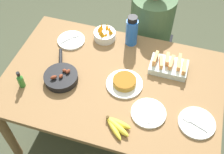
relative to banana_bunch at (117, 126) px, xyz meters
The scene contains 13 objects.
ground_plane 0.84m from the banana_bunch, 111.29° to the left, with size 14.00×14.00×0.00m, color #474C38.
dining_table 0.39m from the banana_bunch, 111.29° to the left, with size 1.51×0.99×0.73m.
banana_bunch is the anchor object (origin of this frame).
melon_tray 0.60m from the banana_bunch, 68.50° to the left, with size 0.26×0.18×0.10m.
skillet 0.53m from the banana_bunch, 152.31° to the left, with size 0.23×0.36×0.08m.
frittata_plate_center 0.33m from the banana_bunch, 97.22° to the left, with size 0.25×0.25×0.06m.
empty_plate_near_front 0.22m from the banana_bunch, 42.53° to the left, with size 0.22×0.22×0.02m.
empty_plate_far_left 0.49m from the banana_bunch, 20.10° to the left, with size 0.23×0.23×0.02m.
empty_plate_far_right 0.84m from the banana_bunch, 131.51° to the left, with size 0.21×0.21×0.02m.
fruit_bowl_mango 0.80m from the banana_bunch, 113.22° to the left, with size 0.17×0.17×0.12m.
water_bottle 0.76m from the banana_bunch, 97.89° to the left, with size 0.09×0.09×0.25m.
hot_sauce_bottle 0.72m from the banana_bunch, behind, with size 0.04×0.04×0.14m.
person_figure 1.11m from the banana_bunch, 90.28° to the left, with size 0.40×0.40×1.18m.
Camera 1 is at (0.36, -1.16, 2.26)m, focal length 45.00 mm.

